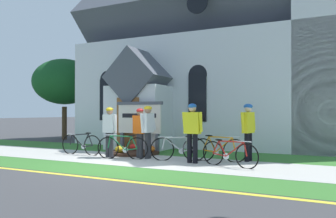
{
  "coord_description": "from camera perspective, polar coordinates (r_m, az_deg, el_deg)",
  "views": [
    {
      "loc": [
        5.41,
        -7.66,
        1.52
      ],
      "look_at": [
        -0.36,
        4.21,
        1.65
      ],
      "focal_mm": 35.94,
      "sensor_mm": 36.0,
      "label": 1
    }
  ],
  "objects": [
    {
      "name": "bicycle_blue",
      "position": [
        10.53,
        8.59,
        -6.78
      ],
      "size": [
        1.69,
        0.32,
        0.84
      ],
      "color": "black",
      "rests_on": "ground"
    },
    {
      "name": "cyclist_in_red_jersey",
      "position": [
        11.48,
        -9.88,
        -3.2
      ],
      "size": [
        0.64,
        0.31,
        1.69
      ],
      "color": "#2D2D33",
      "rests_on": "ground"
    },
    {
      "name": "grass_verge",
      "position": [
        8.8,
        -8.21,
        -10.48
      ],
      "size": [
        32.0,
        1.53,
        0.01
      ],
      "primitive_type": "cube",
      "color": "#38722D",
      "rests_on": "ground"
    },
    {
      "name": "flower_bed",
      "position": [
        12.4,
        -5.9,
        -7.21
      ],
      "size": [
        1.93,
        1.93,
        0.34
      ],
      "color": "#382319",
      "rests_on": "ground"
    },
    {
      "name": "cyclist_in_green_jersey",
      "position": [
        11.01,
        -3.42,
        -3.15
      ],
      "size": [
        0.29,
        0.79,
        1.73
      ],
      "color": "#2D2D33",
      "rests_on": "ground"
    },
    {
      "name": "cyclist_in_blue_jersey",
      "position": [
        10.05,
        4.15,
        -3.18
      ],
      "size": [
        0.68,
        0.32,
        1.78
      ],
      "color": "black",
      "rests_on": "ground"
    },
    {
      "name": "curb_paint_stripe",
      "position": [
        8.08,
        -11.92,
        -11.39
      ],
      "size": [
        28.0,
        0.16,
        0.01
      ],
      "primitive_type": "cube",
      "color": "yellow",
      "rests_on": "ground"
    },
    {
      "name": "bicycle_yellow",
      "position": [
        9.61,
        10.32,
        -7.46
      ],
      "size": [
        1.73,
        0.5,
        0.77
      ],
      "color": "black",
      "rests_on": "ground"
    },
    {
      "name": "cyclist_in_orange_jersey",
      "position": [
        10.68,
        13.45,
        -3.01
      ],
      "size": [
        0.33,
        0.8,
        1.78
      ],
      "color": "black",
      "rests_on": "ground"
    },
    {
      "name": "sidewalk_slab",
      "position": [
        10.53,
        -1.89,
        -8.84
      ],
      "size": [
        32.0,
        2.55,
        0.01
      ],
      "primitive_type": "cube",
      "color": "#B7B5AD",
      "rests_on": "ground"
    },
    {
      "name": "church_building",
      "position": [
        17.53,
        11.04,
        9.47
      ],
      "size": [
        13.29,
        10.3,
        13.13
      ],
      "color": "silver",
      "rests_on": "ground"
    },
    {
      "name": "bicycle_black",
      "position": [
        12.47,
        -14.49,
        -5.8
      ],
      "size": [
        1.72,
        0.09,
        0.83
      ],
      "color": "black",
      "rests_on": "ground"
    },
    {
      "name": "yard_deciduous_tree",
      "position": [
        19.78,
        -17.14,
        4.4
      ],
      "size": [
        3.47,
        3.47,
        4.5
      ],
      "color": "#4C3823",
      "rests_on": "ground"
    },
    {
      "name": "ground",
      "position": [
        12.95,
        1.02,
        -7.31
      ],
      "size": [
        140.0,
        140.0,
        0.0
      ],
      "primitive_type": "plane",
      "color": "#3D3D3F"
    },
    {
      "name": "bicycle_silver",
      "position": [
        10.6,
        1.81,
        -6.71
      ],
      "size": [
        1.65,
        0.7,
        0.81
      ],
      "color": "black",
      "rests_on": "ground"
    },
    {
      "name": "church_sign",
      "position": [
        12.74,
        -4.87,
        -1.75
      ],
      "size": [
        1.91,
        0.21,
        1.92
      ],
      "color": "#474C56",
      "rests_on": "ground"
    },
    {
      "name": "cyclist_in_white_jersey",
      "position": [
        11.16,
        -4.79,
        -3.42
      ],
      "size": [
        0.63,
        0.37,
        1.65
      ],
      "color": "#2D2D33",
      "rests_on": "ground"
    },
    {
      "name": "bicycle_red",
      "position": [
        11.07,
        -7.71,
        -6.47
      ],
      "size": [
        1.67,
        0.46,
        0.81
      ],
      "color": "black",
      "rests_on": "ground"
    },
    {
      "name": "church_lawn",
      "position": [
        12.69,
        3.23,
        -7.42
      ],
      "size": [
        24.0,
        2.26,
        0.01
      ],
      "primitive_type": "cube",
      "color": "#38722D",
      "rests_on": "ground"
    }
  ]
}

